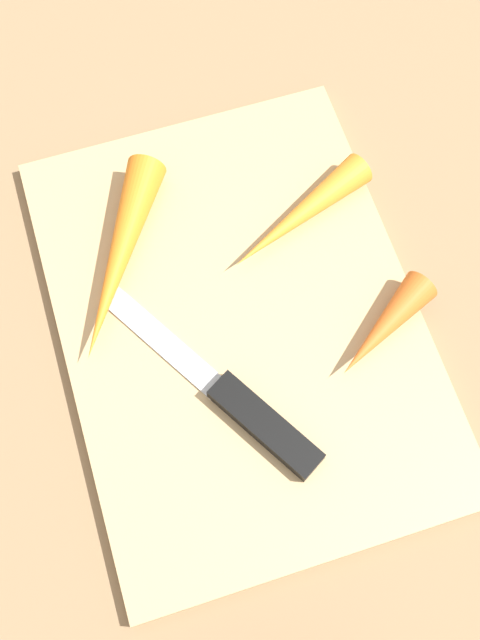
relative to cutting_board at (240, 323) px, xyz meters
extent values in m
plane|color=#8C6D4C|center=(0.00, 0.00, -0.01)|extent=(1.40, 1.40, 0.00)
cube|color=tan|center=(0.00, 0.00, 0.00)|extent=(0.36, 0.26, 0.01)
cube|color=#B7B7BC|center=(0.00, 0.06, 0.01)|extent=(0.10, 0.07, 0.00)
cube|color=black|center=(-0.08, 0.01, 0.01)|extent=(0.09, 0.06, 0.01)
cone|color=orange|center=(0.06, -0.07, 0.02)|extent=(0.08, 0.13, 0.03)
cone|color=orange|center=(0.07, 0.07, 0.02)|extent=(0.16, 0.11, 0.03)
cone|color=orange|center=(-0.04, -0.10, 0.02)|extent=(0.07, 0.09, 0.03)
camera|label=1|loc=(-0.19, 0.06, 0.53)|focal=42.61mm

